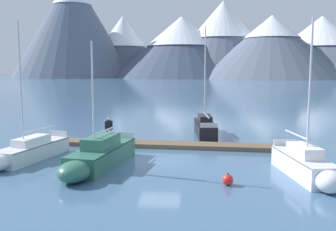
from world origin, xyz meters
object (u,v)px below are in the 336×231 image
Objects in this scene: sailboat_nearest_berth at (29,151)px; sailboat_second_berth at (98,156)px; mooring_buoy_channel_marker at (228,180)px; person_on_dock at (109,127)px; sailboat_mid_dock_starboard at (306,165)px; sailboat_mid_dock_port at (204,126)px.

sailboat_nearest_berth reaches higher than sailboat_second_berth.
sailboat_second_berth is 12.76× the size of mooring_buoy_channel_marker.
sailboat_second_berth is 4.63× the size of person_on_dock.
sailboat_second_berth is 11.10m from sailboat_mid_dock_starboard.
sailboat_mid_dock_starboard is at bearing -68.57° from sailboat_mid_dock_port.
sailboat_nearest_berth reaches higher than mooring_buoy_channel_marker.
sailboat_mid_dock_starboard is at bearing -32.79° from person_on_dock.
sailboat_nearest_berth is 15.88m from sailboat_mid_dock_starboard.
sailboat_mid_dock_port is at bearing 35.27° from person_on_dock.
person_on_dock is (3.64, 5.37, 0.67)m from sailboat_nearest_berth.
sailboat_nearest_berth is 1.05× the size of sailboat_second_berth.
sailboat_nearest_berth is 12.32m from mooring_buoy_channel_marker.
sailboat_second_berth is 6.76m from person_on_dock.
person_on_dock is (-7.05, -4.99, 0.58)m from sailboat_mid_dock_port.
mooring_buoy_channel_marker is (0.97, -14.32, -0.42)m from sailboat_mid_dock_port.
person_on_dock is 12.35m from mooring_buoy_channel_marker.
sailboat_mid_dock_port is (6.04, 11.65, -0.00)m from sailboat_second_berth.
sailboat_second_berth is at bearing -117.40° from sailboat_mid_dock_port.
sailboat_second_berth is (4.65, -1.29, 0.09)m from sailboat_nearest_berth.
sailboat_mid_dock_port is (10.69, 10.35, 0.09)m from sailboat_nearest_berth.
mooring_buoy_channel_marker is (-4.03, -1.56, -0.42)m from sailboat_mid_dock_starboard.
sailboat_mid_dock_port is 13.70m from sailboat_mid_dock_starboard.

